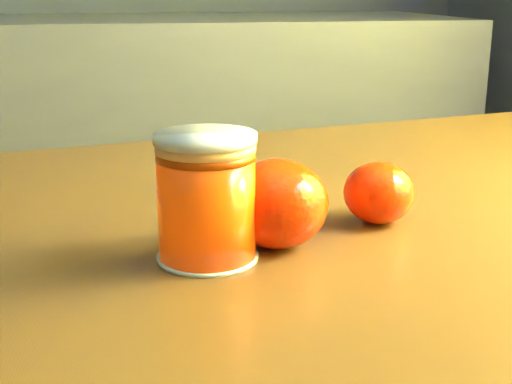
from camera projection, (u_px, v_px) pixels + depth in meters
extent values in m
cube|color=brown|center=(396.00, 232.00, 0.64)|extent=(1.17, 0.92, 0.04)
cylinder|color=#FF4305|center=(207.00, 206.00, 0.51)|extent=(0.07, 0.07, 0.08)
cylinder|color=#FFB268|center=(205.00, 147.00, 0.50)|extent=(0.07, 0.07, 0.01)
cylinder|color=silver|center=(205.00, 139.00, 0.50)|extent=(0.07, 0.07, 0.00)
ellipsoid|color=#F32E04|center=(278.00, 203.00, 0.54)|extent=(0.10, 0.10, 0.07)
ellipsoid|color=#F32E04|center=(379.00, 193.00, 0.59)|extent=(0.07, 0.07, 0.05)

